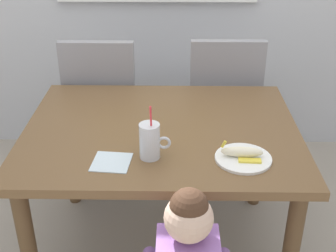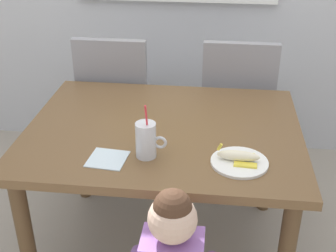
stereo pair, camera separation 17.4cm
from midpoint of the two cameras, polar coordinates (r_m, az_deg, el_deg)
ground_plane at (r=2.50m, az=1.57°, el=-15.12°), size 24.00×24.00×0.00m
dining_table at (r=2.12m, az=1.79°, el=-2.56°), size 1.25×0.98×0.73m
dining_chair_left at (r=2.80m, az=-4.70°, el=3.28°), size 0.44×0.44×0.96m
dining_chair_right at (r=2.79m, az=10.40°, el=2.74°), size 0.44×0.44×0.96m
milk_cup at (r=1.82m, az=-0.03°, el=-2.08°), size 0.13×0.09×0.25m
snack_plate at (r=1.84m, az=11.69°, el=-4.58°), size 0.23×0.23×0.01m
peeled_banana at (r=1.83m, az=11.64°, el=-3.82°), size 0.17×0.11×0.07m
paper_napkin at (r=1.84m, az=-4.96°, el=-4.23°), size 0.16×0.16×0.00m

